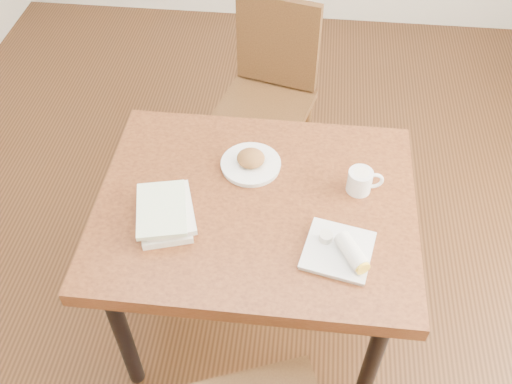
# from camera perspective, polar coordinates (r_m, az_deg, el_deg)

# --- Properties ---
(ground) EXTENTS (4.00, 5.00, 0.01)m
(ground) POSITION_cam_1_polar(r_m,az_deg,el_deg) (2.58, 0.00, -12.16)
(ground) COLOR #472814
(ground) RESTS_ON ground
(table) EXTENTS (1.10, 0.88, 0.75)m
(table) POSITION_cam_1_polar(r_m,az_deg,el_deg) (2.03, 0.00, -2.57)
(table) COLOR brown
(table) RESTS_ON ground
(chair_far) EXTENTS (0.51, 0.51, 0.95)m
(chair_far) POSITION_cam_1_polar(r_m,az_deg,el_deg) (2.78, 1.33, 10.47)
(chair_far) COLOR #4E3216
(chair_far) RESTS_ON ground
(plate_scone) EXTENTS (0.22, 0.22, 0.07)m
(plate_scone) POSITION_cam_1_polar(r_m,az_deg,el_deg) (2.07, -0.52, 3.00)
(plate_scone) COLOR white
(plate_scone) RESTS_ON table
(coffee_mug) EXTENTS (0.13, 0.09, 0.09)m
(coffee_mug) POSITION_cam_1_polar(r_m,az_deg,el_deg) (2.00, 10.45, 1.13)
(coffee_mug) COLOR white
(coffee_mug) RESTS_ON table
(plate_burrito) EXTENTS (0.25, 0.25, 0.07)m
(plate_burrito) POSITION_cam_1_polar(r_m,az_deg,el_deg) (1.83, 8.62, -5.83)
(plate_burrito) COLOR white
(plate_burrito) RESTS_ON table
(book_stack) EXTENTS (0.24, 0.28, 0.06)m
(book_stack) POSITION_cam_1_polar(r_m,az_deg,el_deg) (1.92, -9.05, -2.05)
(book_stack) COLOR white
(book_stack) RESTS_ON table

